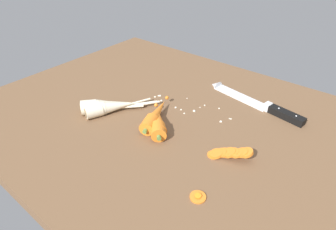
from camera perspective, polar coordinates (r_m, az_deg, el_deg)
The scene contains 12 objects.
ground_plane at distance 87.60cm, azimuth 0.82°, elevation -1.33°, with size 120.00×90.00×4.00cm, color brown.
chefs_knife at distance 96.88cm, azimuth 16.49°, elevation 2.79°, with size 34.78×9.12×4.18cm.
whole_carrot at distance 83.01cm, azimuth -2.62°, elevation -0.15°, with size 9.38×18.85×4.20cm.
whole_carrot_second at distance 80.10cm, azimuth -2.10°, elevation -1.56°, with size 12.89×13.39×4.20cm.
parsnip_front at distance 89.73cm, azimuth -12.75°, elevation 1.74°, with size 14.07×14.62×4.00cm.
parsnip_mid_left at distance 88.92cm, azimuth -11.23°, elevation 1.62°, with size 14.53×20.13×4.00cm.
parsnip_mid_right at distance 90.37cm, azimuth -12.93°, elevation 1.96°, with size 15.44×16.88×4.00cm.
parsnip_back at distance 88.84cm, azimuth -12.02°, elevation 1.49°, with size 10.52×20.35×4.00cm.
parsnip_outer at distance 89.82cm, azimuth -12.22°, elevation 1.85°, with size 16.14×20.44×4.00cm.
carrot_slice_stack at distance 72.84cm, azimuth 12.20°, elevation -7.48°, with size 10.35×6.89×3.93cm.
carrot_slice_stray_near at distance 63.36cm, azimuth 6.05°, elevation -15.98°, with size 3.56×3.56×0.70cm.
mince_crumbs at distance 91.06cm, azimuth 3.25°, elevation 1.91°, with size 27.00×9.79×0.88cm.
Camera 1 is at (43.83, -56.36, 48.75)cm, focal length 30.27 mm.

